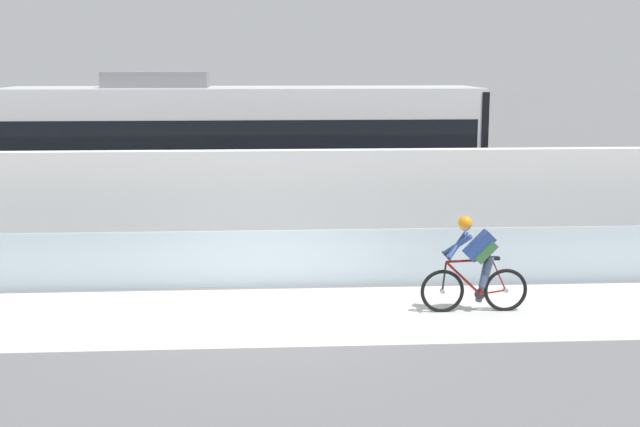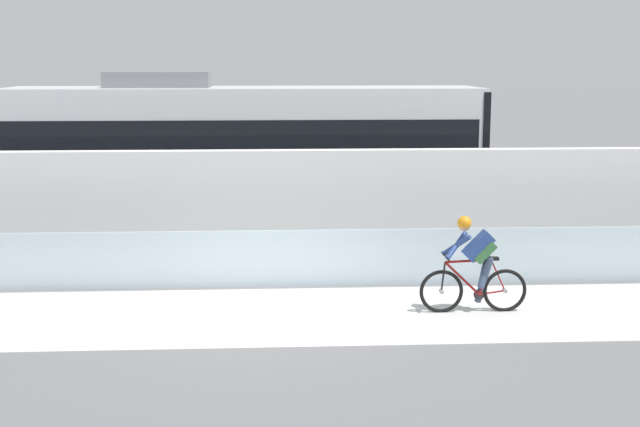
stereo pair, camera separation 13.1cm
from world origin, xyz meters
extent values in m
plane|color=slate|center=(0.00, 0.00, 0.00)|extent=(200.00, 200.00, 0.00)
cube|color=silver|center=(0.00, 0.00, 0.01)|extent=(32.00, 3.20, 0.01)
cube|color=silver|center=(0.00, 1.85, 0.52)|extent=(32.00, 0.05, 1.04)
cube|color=white|center=(0.00, 3.65, 1.15)|extent=(32.00, 0.36, 2.31)
cube|color=#595654|center=(0.00, 6.13, 0.00)|extent=(32.00, 0.08, 0.01)
cube|color=#595654|center=(0.00, 7.57, 0.00)|extent=(32.00, 0.08, 0.01)
cube|color=silver|center=(-0.54, 6.85, 1.90)|extent=(11.00, 2.50, 3.10)
cube|color=black|center=(-0.54, 6.85, 2.25)|extent=(10.56, 2.54, 1.04)
cube|color=orange|center=(-0.54, 6.85, 0.53)|extent=(10.78, 2.53, 0.28)
cube|color=slate|center=(-2.52, 6.85, 3.63)|extent=(2.40, 1.10, 0.36)
cube|color=#232326|center=(-4.06, 6.85, 0.36)|extent=(1.40, 1.88, 0.20)
cylinder|color=black|center=(-4.06, 6.13, 0.30)|extent=(0.60, 0.10, 0.60)
cylinder|color=black|center=(-4.06, 7.57, 0.30)|extent=(0.60, 0.10, 0.60)
cube|color=#232326|center=(2.98, 6.85, 0.36)|extent=(1.40, 1.88, 0.20)
cylinder|color=black|center=(2.98, 6.13, 0.30)|extent=(0.60, 0.10, 0.60)
cylinder|color=black|center=(2.98, 7.57, 0.30)|extent=(0.60, 0.10, 0.60)
cube|color=black|center=(-5.99, 6.85, 1.90)|extent=(0.16, 2.54, 2.94)
cube|color=black|center=(4.91, 6.85, 1.90)|extent=(0.16, 2.54, 2.94)
torus|color=black|center=(2.84, 0.00, 0.36)|extent=(0.72, 0.06, 0.72)
cylinder|color=#99999E|center=(2.84, 0.00, 0.36)|extent=(0.07, 0.10, 0.07)
torus|color=black|center=(3.89, 0.00, 0.36)|extent=(0.72, 0.06, 0.72)
cylinder|color=#99999E|center=(3.89, 0.00, 0.36)|extent=(0.07, 0.10, 0.07)
cylinder|color=maroon|center=(3.18, 0.00, 0.57)|extent=(0.60, 0.04, 0.58)
cylinder|color=maroon|center=(3.55, 0.00, 0.59)|extent=(0.22, 0.04, 0.59)
cylinder|color=maroon|center=(3.27, 0.00, 0.86)|extent=(0.76, 0.04, 0.07)
cylinder|color=maroon|center=(3.68, 0.00, 0.33)|extent=(0.43, 0.03, 0.09)
cylinder|color=maroon|center=(3.77, 0.00, 0.62)|extent=(0.27, 0.02, 0.53)
cylinder|color=black|center=(2.86, 0.00, 0.60)|extent=(0.08, 0.03, 0.49)
cube|color=black|center=(3.64, 0.00, 0.90)|extent=(0.24, 0.10, 0.05)
cylinder|color=black|center=(2.89, 0.00, 0.95)|extent=(0.03, 0.58, 0.03)
cylinder|color=#262628|center=(3.46, 0.00, 0.30)|extent=(0.18, 0.02, 0.18)
cube|color=navy|center=(3.42, 0.00, 1.11)|extent=(0.50, 0.28, 0.51)
cube|color=#336638|center=(3.52, 0.00, 1.02)|extent=(0.38, 0.30, 0.38)
sphere|color=tan|center=(3.18, 0.00, 1.46)|extent=(0.20, 0.20, 0.20)
sphere|color=orange|center=(3.18, 0.00, 1.49)|extent=(0.23, 0.23, 0.23)
cylinder|color=navy|center=(3.07, 0.00, 1.12)|extent=(0.44, 0.41, 0.41)
cylinder|color=navy|center=(3.07, 0.00, 1.12)|extent=(0.44, 0.41, 0.41)
cylinder|color=#384766|center=(3.53, 0.00, 0.55)|extent=(0.29, 0.33, 0.80)
cylinder|color=#384766|center=(3.53, 0.00, 0.69)|extent=(0.29, 0.33, 0.54)
camera|label=1|loc=(-0.02, -13.39, 4.08)|focal=48.18mm
camera|label=2|loc=(0.11, -13.40, 4.08)|focal=48.18mm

